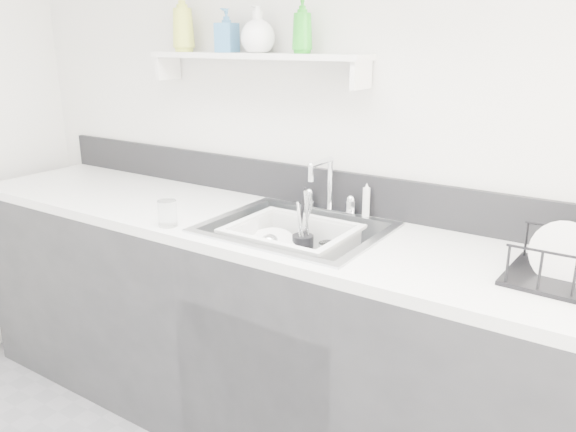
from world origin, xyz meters
The scene contains 17 objects.
counter_run centered at (0.00, 1.19, 0.46)m, with size 3.20×0.62×0.92m.
backsplash centered at (0.00, 1.49, 1.00)m, with size 3.20×0.02×0.16m, color black.
sink centered at (0.00, 1.19, 0.83)m, with size 0.64×0.52×0.20m, color silver, non-canonical shape.
faucet centered at (0.00, 1.44, 0.98)m, with size 0.26×0.18×0.23m.
side_sprayer centered at (0.16, 1.44, 0.99)m, with size 0.03×0.03×0.14m, color white.
wall_shelf centered at (-0.35, 1.42, 1.51)m, with size 1.00×0.16×0.12m.
wash_tub centered at (-0.02, 1.19, 0.84)m, with size 0.44×0.36×0.17m, color white, non-canonical shape.
plate_stack centered at (-0.11, 1.18, 0.80)m, with size 0.27×0.26×0.10m.
utensil_cup centered at (-0.01, 1.26, 0.83)m, with size 0.08×0.08×0.28m.
ladle centered at (-0.07, 1.16, 0.81)m, with size 0.29×0.10×0.08m, color silver, non-canonical shape.
tumbler_in_tub centered at (0.12, 1.23, 0.82)m, with size 0.07×0.07×0.11m, color white.
tumbler_counter centered at (-0.41, 0.95, 0.97)m, with size 0.07×0.07×0.10m, color white.
bowl_small centered at (0.06, 1.13, 0.78)m, with size 0.11×0.11×0.04m, color white.
soap_bottle_a centered at (-0.72, 1.42, 1.66)m, with size 0.10×0.10×0.25m, color #C0CE47.
soap_bottle_b centered at (-0.48, 1.42, 1.62)m, with size 0.08×0.08×0.17m, color teal.
soap_bottle_c centered at (-0.32, 1.42, 1.62)m, with size 0.14×0.14×0.17m, color white.
soap_bottle_d centered at (-0.12, 1.42, 1.63)m, with size 0.08×0.08×0.20m, color #1F991E.
Camera 1 is at (1.05, -0.46, 1.58)m, focal length 35.00 mm.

